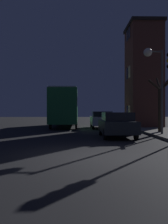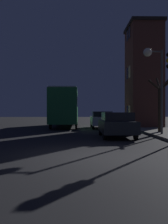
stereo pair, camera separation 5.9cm
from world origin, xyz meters
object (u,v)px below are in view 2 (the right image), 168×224
bare_tree (161,104)px  bus (65,105)px  car_near_lane (117,124)px  car_mid_lane (102,119)px  streetlamp (153,68)px

bare_tree → bus: (-7.02, 7.97, 0.12)m
bus → car_near_lane: size_ratio=2.31×
bare_tree → car_mid_lane: 6.86m
car_near_lane → streetlamp: bearing=14.6°
bare_tree → streetlamp: bearing=-121.2°
streetlamp → car_mid_lane: (-2.59, 7.35, -3.46)m
bare_tree → car_near_lane: (-3.39, -2.25, -1.25)m
bare_tree → car_near_lane: 4.26m
bus → car_near_lane: 10.93m
car_near_lane → car_mid_lane: 7.98m
car_near_lane → car_mid_lane: (-0.18, 7.98, 0.03)m
bare_tree → bus: size_ratio=0.39×
bare_tree → car_near_lane: bearing=-146.4°
car_mid_lane → bare_tree: bearing=-58.0°
car_mid_lane → car_near_lane: bearing=-88.7°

